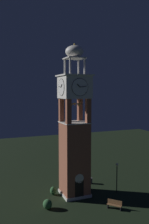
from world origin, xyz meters
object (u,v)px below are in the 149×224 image
object	(u,v)px
trash_bin	(90,181)
clock_tower	(75,135)
lamp_post	(117,172)
park_bench	(114,205)

from	to	relation	value
trash_bin	clock_tower	bearing A→B (deg)	-144.43
clock_tower	trash_bin	size ratio (longest dim) A/B	23.07
lamp_post	clock_tower	bearing A→B (deg)	164.12
park_bench	trash_bin	size ratio (longest dim) A/B	1.85
clock_tower	park_bench	xyz separation A→B (m)	(2.66, -5.06, -7.05)
park_bench	trash_bin	xyz separation A→B (m)	(0.71, 7.47, -0.08)
clock_tower	park_bench	distance (m)	9.07
clock_tower	trash_bin	xyz separation A→B (m)	(3.37, 2.41, -7.13)
clock_tower	lamp_post	world-z (taller)	clock_tower
park_bench	clock_tower	bearing A→B (deg)	117.76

